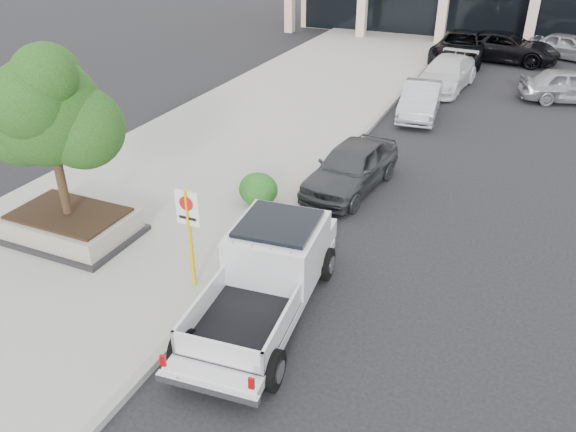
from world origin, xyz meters
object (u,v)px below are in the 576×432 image
object	(u,v)px
curb_car_a	(351,167)
lot_car_d	(506,47)
planter	(71,225)
lot_car_e	(569,47)
lot_car_a	(572,86)
planter_tree	(56,110)
curb_car_d	(461,47)
pickup_truck	(262,281)
curb_car_b	(420,100)
no_parking_sign	(189,226)
curb_car_c	(446,73)

from	to	relation	value
curb_car_a	lot_car_d	size ratio (longest dim) A/B	0.75
planter	lot_car_e	distance (m)	28.49
lot_car_a	planter_tree	bearing A→B (deg)	130.35
curb_car_d	lot_car_d	world-z (taller)	curb_car_d
planter_tree	curb_car_d	bearing A→B (deg)	75.96
pickup_truck	lot_car_d	xyz separation A→B (m)	(2.40, 24.93, -0.08)
lot_car_a	curb_car_b	bearing A→B (deg)	112.21
no_parking_sign	curb_car_d	distance (m)	23.79
lot_car_a	lot_car_e	xyz separation A→B (m)	(-0.16, 8.40, -0.02)
no_parking_sign	pickup_truck	size ratio (longest dim) A/B	0.43
curb_car_a	curb_car_c	distance (m)	11.88
curb_car_b	lot_car_e	world-z (taller)	lot_car_e
lot_car_e	planter_tree	bearing A→B (deg)	177.95
curb_car_a	lot_car_d	xyz separation A→B (m)	(2.66, 18.48, 0.06)
planter_tree	curb_car_c	world-z (taller)	planter_tree
pickup_truck	curb_car_b	xyz separation A→B (m)	(0.17, 13.93, -0.18)
no_parking_sign	lot_car_d	size ratio (longest dim) A/B	0.41
curb_car_a	curb_car_b	bearing A→B (deg)	93.76
planter_tree	pickup_truck	xyz separation A→B (m)	(5.57, -0.83, -2.56)
curb_car_a	no_parking_sign	bearing A→B (deg)	-96.57
no_parking_sign	curb_car_b	world-z (taller)	no_parking_sign
lot_car_d	lot_car_e	distance (m)	3.68
curb_car_c	lot_car_a	bearing A→B (deg)	7.39
planter	curb_car_c	world-z (taller)	curb_car_c
curb_car_b	planter	bearing A→B (deg)	-119.79
planter	curb_car_c	size ratio (longest dim) A/B	0.65
curb_car_a	lot_car_a	bearing A→B (deg)	70.64
planter	no_parking_sign	distance (m)	4.13
curb_car_c	curb_car_d	bearing A→B (deg)	97.94
planter_tree	curb_car_d	world-z (taller)	planter_tree
curb_car_b	curb_car_c	bearing A→B (deg)	81.15
no_parking_sign	lot_car_e	bearing A→B (deg)	74.68
pickup_truck	curb_car_b	size ratio (longest dim) A/B	1.34
planter	lot_car_d	xyz separation A→B (m)	(8.10, 24.25, 0.30)
no_parking_sign	pickup_truck	world-z (taller)	no_parking_sign
planter	curb_car_d	bearing A→B (deg)	75.74
curb_car_d	lot_car_e	distance (m)	6.12
lot_car_e	curb_car_c	bearing A→B (deg)	170.00
curb_car_a	curb_car_b	distance (m)	7.50
planter_tree	lot_car_d	xyz separation A→B (m)	(7.97, 24.09, -2.64)
planter_tree	no_parking_sign	bearing A→B (deg)	-9.89
pickup_truck	curb_car_c	world-z (taller)	pickup_truck
lot_car_a	lot_car_e	distance (m)	8.40
curb_car_c	curb_car_d	xyz separation A→B (m)	(-0.20, 5.56, 0.09)
planter	planter_tree	bearing A→B (deg)	48.97
lot_car_a	lot_car_d	world-z (taller)	lot_car_d
planter	curb_car_c	xyz separation A→B (m)	(6.09, 17.63, 0.24)
lot_car_e	no_parking_sign	bearing A→B (deg)	-174.25
planter	no_parking_sign	world-z (taller)	no_parking_sign
planter_tree	planter	bearing A→B (deg)	-131.03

